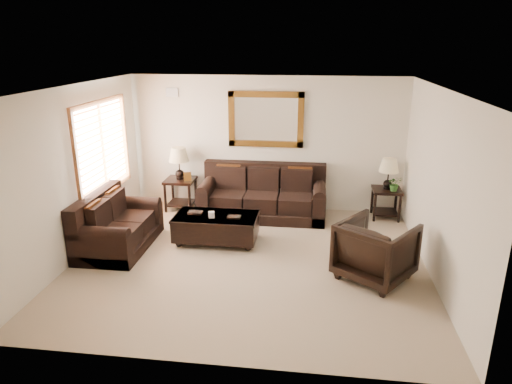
# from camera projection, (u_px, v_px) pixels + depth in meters

# --- Properties ---
(room) EXTENTS (5.51, 5.01, 2.71)m
(room) POSITION_uv_depth(u_px,v_px,m) (249.00, 179.00, 6.85)
(room) COLOR gray
(room) RESTS_ON ground
(window) EXTENTS (0.07, 1.96, 1.66)m
(window) POSITION_uv_depth(u_px,v_px,m) (103.00, 148.00, 7.97)
(window) COLOR white
(window) RESTS_ON room
(mirror) EXTENTS (1.50, 0.06, 1.10)m
(mirror) POSITION_uv_depth(u_px,v_px,m) (266.00, 120.00, 9.02)
(mirror) COLOR #543310
(mirror) RESTS_ON room
(air_vent) EXTENTS (0.25, 0.02, 0.18)m
(air_vent) POSITION_uv_depth(u_px,v_px,m) (172.00, 92.00, 9.10)
(air_vent) COLOR #999999
(air_vent) RESTS_ON room
(sofa) EXTENTS (2.46, 1.06, 1.01)m
(sofa) POSITION_uv_depth(u_px,v_px,m) (263.00, 198.00, 9.06)
(sofa) COLOR black
(sofa) RESTS_ON room
(loveseat) EXTENTS (0.98, 1.66, 0.93)m
(loveseat) POSITION_uv_depth(u_px,v_px,m) (115.00, 228.00, 7.66)
(loveseat) COLOR black
(loveseat) RESTS_ON room
(end_table_left) EXTENTS (0.59, 0.59, 1.30)m
(end_table_left) POSITION_uv_depth(u_px,v_px,m) (180.00, 169.00, 9.26)
(end_table_left) COLOR black
(end_table_left) RESTS_ON room
(end_table_right) EXTENTS (0.54, 0.54, 1.20)m
(end_table_right) POSITION_uv_depth(u_px,v_px,m) (388.00, 180.00, 8.80)
(end_table_right) COLOR black
(end_table_right) RESTS_ON room
(coffee_table) EXTENTS (1.43, 0.77, 0.61)m
(coffee_table) POSITION_uv_depth(u_px,v_px,m) (216.00, 225.00, 7.86)
(coffee_table) COLOR black
(coffee_table) RESTS_ON room
(armchair) EXTENTS (1.28, 1.27, 0.97)m
(armchair) POSITION_uv_depth(u_px,v_px,m) (376.00, 248.00, 6.59)
(armchair) COLOR black
(armchair) RESTS_ON floor
(potted_plant) EXTENTS (0.30, 0.32, 0.23)m
(potted_plant) POSITION_uv_depth(u_px,v_px,m) (395.00, 185.00, 8.71)
(potted_plant) COLOR #25501B
(potted_plant) RESTS_ON end_table_right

